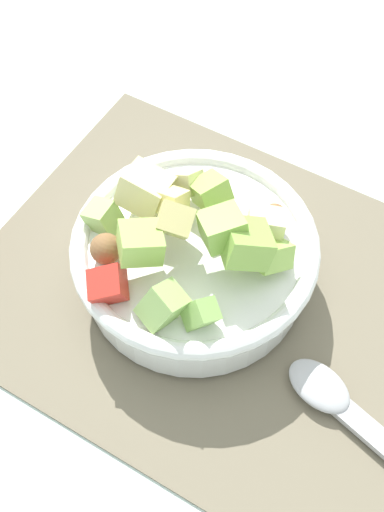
% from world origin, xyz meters
% --- Properties ---
extents(ground_plane, '(2.40, 2.40, 0.00)m').
position_xyz_m(ground_plane, '(0.00, 0.00, 0.00)').
color(ground_plane, silver).
extents(placemat, '(0.41, 0.34, 0.01)m').
position_xyz_m(placemat, '(0.00, 0.00, 0.00)').
color(placemat, '#756B56').
rests_on(placemat, ground_plane).
extents(salad_bowl, '(0.21, 0.21, 0.11)m').
position_xyz_m(salad_bowl, '(0.02, 0.01, 0.04)').
color(salad_bowl, white).
rests_on(salad_bowl, placemat).
extents(serving_spoon, '(0.20, 0.08, 0.01)m').
position_xyz_m(serving_spoon, '(-0.16, 0.05, 0.01)').
color(serving_spoon, '#B7B7BC').
rests_on(serving_spoon, placemat).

